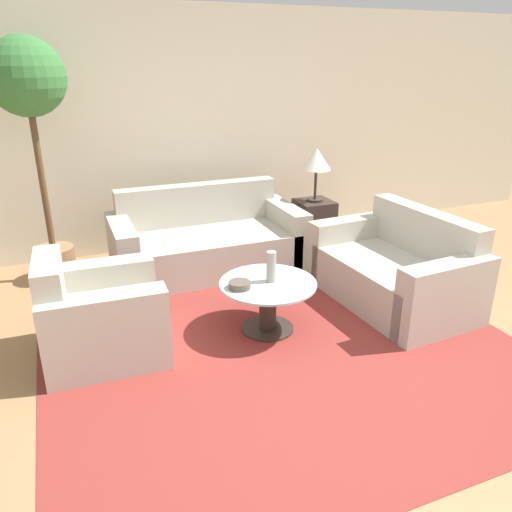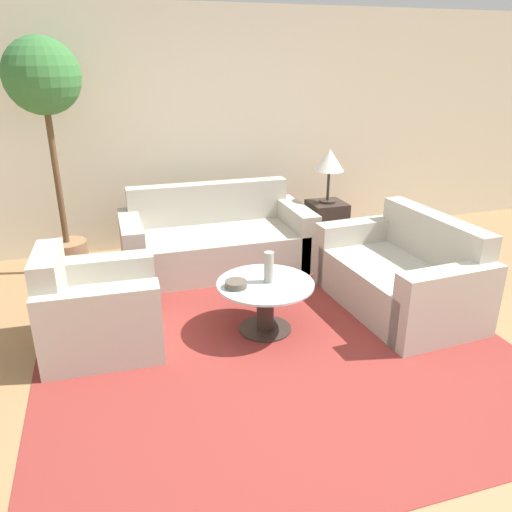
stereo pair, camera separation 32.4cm
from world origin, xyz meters
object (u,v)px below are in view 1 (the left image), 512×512
object	(u,v)px
vase	(271,267)
coffee_table	(268,299)
sofa_main	(206,242)
bowl	(240,285)
loveseat	(398,272)
table_lamp	(316,161)
armchair	(96,320)
potted_plant	(30,105)

from	to	relation	value
vase	coffee_table	bearing A→B (deg)	-163.91
sofa_main	bowl	size ratio (longest dim) A/B	11.28
sofa_main	loveseat	distance (m)	1.95
loveseat	table_lamp	distance (m)	1.59
table_lamp	vase	bearing A→B (deg)	-128.73
armchair	bowl	world-z (taller)	armchair
potted_plant	bowl	size ratio (longest dim) A/B	13.29
loveseat	coffee_table	size ratio (longest dim) A/B	1.97
coffee_table	potted_plant	bearing A→B (deg)	131.90
table_lamp	potted_plant	xyz separation A→B (m)	(-2.74, 0.27, 0.64)
table_lamp	bowl	distance (m)	2.13
potted_plant	vase	bearing A→B (deg)	-47.41
loveseat	bowl	world-z (taller)	loveseat
loveseat	bowl	bearing A→B (deg)	-90.75
sofa_main	potted_plant	size ratio (longest dim) A/B	0.85
coffee_table	vase	distance (m)	0.27
coffee_table	table_lamp	bearing A→B (deg)	50.72
sofa_main	armchair	world-z (taller)	sofa_main
bowl	table_lamp	bearing A→B (deg)	45.74
sofa_main	loveseat	size ratio (longest dim) A/B	1.26
loveseat	coffee_table	bearing A→B (deg)	-90.89
armchair	potted_plant	bearing A→B (deg)	11.21
coffee_table	bowl	distance (m)	0.30
bowl	coffee_table	bearing A→B (deg)	3.66
sofa_main	loveseat	bearing A→B (deg)	-45.50
loveseat	potted_plant	size ratio (longest dim) A/B	0.67
sofa_main	armchair	bearing A→B (deg)	-133.20
table_lamp	coffee_table	bearing A→B (deg)	-129.28
coffee_table	bowl	size ratio (longest dim) A/B	4.54
vase	loveseat	bearing A→B (deg)	2.45
loveseat	vase	size ratio (longest dim) A/B	6.09
table_lamp	vase	size ratio (longest dim) A/B	2.32
armchair	coffee_table	size ratio (longest dim) A/B	1.13
loveseat	potted_plant	bearing A→B (deg)	-123.99
vase	bowl	world-z (taller)	vase
armchair	coffee_table	distance (m)	1.31
armchair	sofa_main	bearing A→B (deg)	-41.02
sofa_main	coffee_table	bearing A→B (deg)	-87.21
coffee_table	table_lamp	size ratio (longest dim) A/B	1.33
coffee_table	armchair	bearing A→B (deg)	173.55
coffee_table	sofa_main	bearing A→B (deg)	92.79
table_lamp	bowl	size ratio (longest dim) A/B	3.42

